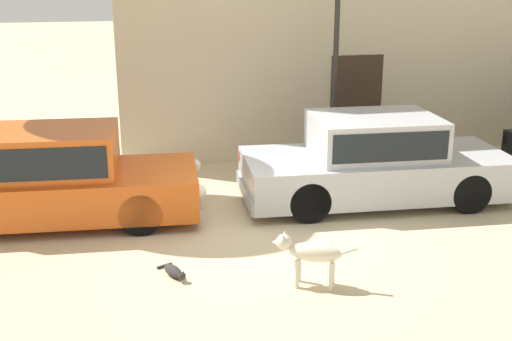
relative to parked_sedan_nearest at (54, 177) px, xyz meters
name	(u,v)px	position (x,y,z in m)	size (l,w,h in m)	color
ground_plane	(252,232)	(2.91, -1.07, -0.72)	(80.00, 80.00, 0.00)	#CCB78E
parked_sedan_nearest	(54,177)	(0.00, 0.00, 0.00)	(4.60, 1.96, 1.47)	#D15619
parked_sedan_second	(375,159)	(5.21, -0.10, 0.00)	(4.64, 2.01, 1.47)	#B2B5BA
stray_dog_spotted	(310,252)	(3.28, -2.91, -0.27)	(1.02, 0.49, 0.70)	beige
stray_cat	(174,271)	(1.64, -2.33, -0.65)	(0.35, 0.60, 0.15)	#2D2B28
street_lamp	(336,41)	(5.07, 1.75, 1.78)	(0.22, 0.22, 3.91)	#2D2B28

